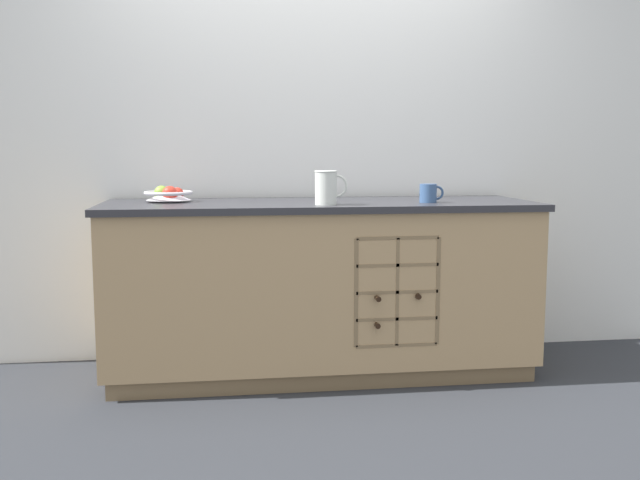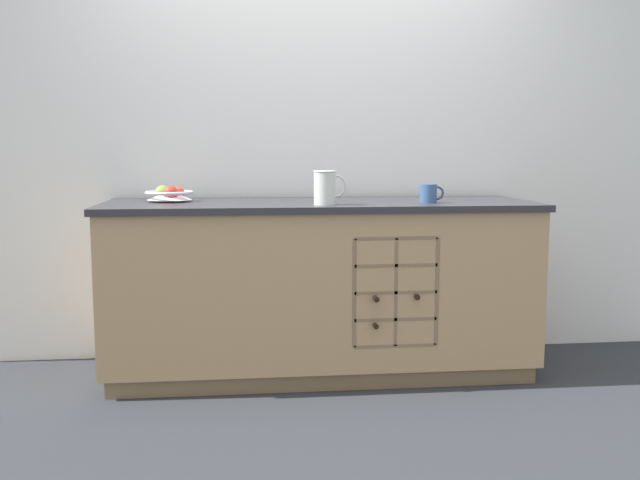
# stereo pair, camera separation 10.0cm
# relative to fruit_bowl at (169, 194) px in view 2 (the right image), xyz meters

# --- Properties ---
(ground_plane) EXTENTS (14.00, 14.00, 0.00)m
(ground_plane) POSITION_rel_fruit_bowl_xyz_m (0.79, -0.10, -0.96)
(ground_plane) COLOR #2D3035
(back_wall) EXTENTS (4.63, 0.06, 2.55)m
(back_wall) POSITION_rel_fruit_bowl_xyz_m (0.79, 0.32, 0.31)
(back_wall) COLOR white
(back_wall) RESTS_ON ground_plane
(kitchen_island) EXTENTS (2.27, 0.77, 0.93)m
(kitchen_island) POSITION_rel_fruit_bowl_xyz_m (0.79, -0.10, -0.50)
(kitchen_island) COLOR olive
(kitchen_island) RESTS_ON ground_plane
(fruit_bowl) EXTENTS (0.26, 0.26, 0.09)m
(fruit_bowl) POSITION_rel_fruit_bowl_xyz_m (0.00, 0.00, 0.00)
(fruit_bowl) COLOR silver
(fruit_bowl) RESTS_ON kitchen_island
(white_pitcher) EXTENTS (0.17, 0.11, 0.17)m
(white_pitcher) POSITION_rel_fruit_bowl_xyz_m (0.79, -0.31, 0.05)
(white_pitcher) COLOR silver
(white_pitcher) RESTS_ON kitchen_island
(ceramic_mug) EXTENTS (0.13, 0.09, 0.10)m
(ceramic_mug) POSITION_rel_fruit_bowl_xyz_m (1.34, -0.23, 0.01)
(ceramic_mug) COLOR #385684
(ceramic_mug) RESTS_ON kitchen_island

